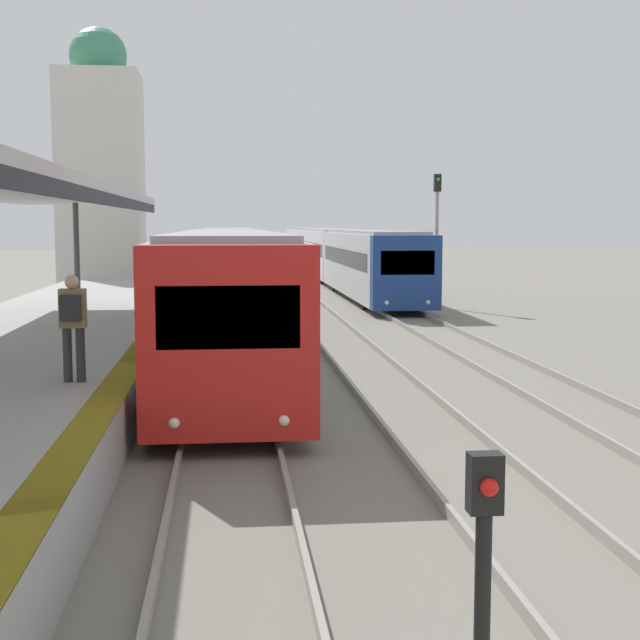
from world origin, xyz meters
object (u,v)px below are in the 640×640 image
train_far (331,251)px  signal_post_near (483,580)px  train_near (227,273)px  signal_mast_far (437,225)px  person_on_platform (73,319)px

train_far → signal_post_near: 50.17m
train_near → train_far: (6.41, 25.58, -0.05)m
signal_post_near → signal_mast_far: bearing=77.1°
train_far → signal_mast_far: (2.02, -19.58, 1.64)m
person_on_platform → train_far: 41.89m
train_far → signal_post_near: (-4.93, -49.92, -0.48)m
person_on_platform → signal_mast_far: bearing=63.2°
person_on_platform → signal_post_near: person_on_platform is taller
train_far → signal_mast_far: bearing=-84.1°
train_near → train_far: train_near is taller
signal_post_near → signal_mast_far: (6.94, 30.35, 2.11)m
train_near → signal_mast_far: (8.43, 6.01, 1.59)m
person_on_platform → train_far: size_ratio=0.04×
signal_post_near → train_far: bearing=84.4°
signal_post_near → person_on_platform: bearing=113.4°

